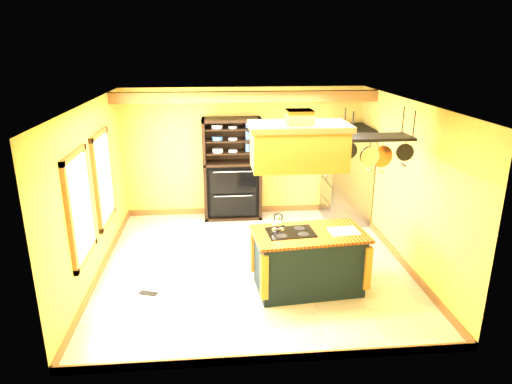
{
  "coord_description": "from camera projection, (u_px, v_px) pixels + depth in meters",
  "views": [
    {
      "loc": [
        -0.58,
        -6.88,
        3.56
      ],
      "look_at": [
        0.06,
        0.3,
        1.18
      ],
      "focal_mm": 32.0,
      "sensor_mm": 36.0,
      "label": 1
    }
  ],
  "objects": [
    {
      "name": "range_hood",
      "position": [
        299.0,
        144.0,
        6.21
      ],
      "size": [
        1.36,
        0.77,
        0.8
      ],
      "color": "#BB782E",
      "rests_on": "ceiling"
    },
    {
      "name": "ceiling_beam",
      "position": [
        246.0,
        97.0,
        8.47
      ],
      "size": [
        5.0,
        0.15,
        0.2
      ],
      "primitive_type": "cube",
      "color": "olive",
      "rests_on": "ceiling"
    },
    {
      "name": "wall_front",
      "position": [
        273.0,
        259.0,
        4.89
      ],
      "size": [
        5.0,
        0.02,
        2.7
      ],
      "primitive_type": "cube",
      "color": "gold",
      "rests_on": "floor"
    },
    {
      "name": "wall_left",
      "position": [
        93.0,
        192.0,
        7.04
      ],
      "size": [
        0.02,
        5.0,
        2.7
      ],
      "primitive_type": "cube",
      "color": "gold",
      "rests_on": "floor"
    },
    {
      "name": "refrigerator",
      "position": [
        346.0,
        176.0,
        9.35
      ],
      "size": [
        0.83,
        0.98,
        1.92
      ],
      "color": "gray",
      "rests_on": "floor"
    },
    {
      "name": "floor_register",
      "position": [
        148.0,
        293.0,
        6.78
      ],
      "size": [
        0.3,
        0.2,
        0.01
      ],
      "primitive_type": "cube",
      "rotation": [
        0.0,
        0.0,
        -0.33
      ],
      "color": "black",
      "rests_on": "floor"
    },
    {
      "name": "floor",
      "position": [
        254.0,
        264.0,
        7.67
      ],
      "size": [
        5.0,
        5.0,
        0.0
      ],
      "primitive_type": "plane",
      "color": "beige",
      "rests_on": "ground"
    },
    {
      "name": "ceiling",
      "position": [
        254.0,
        102.0,
        6.83
      ],
      "size": [
        5.0,
        5.0,
        0.0
      ],
      "primitive_type": "plane",
      "rotation": [
        3.14,
        0.0,
        0.0
      ],
      "color": "white",
      "rests_on": "wall_back"
    },
    {
      "name": "window_near",
      "position": [
        80.0,
        207.0,
        6.27
      ],
      "size": [
        0.06,
        1.06,
        1.56
      ],
      "color": "olive",
      "rests_on": "wall_left"
    },
    {
      "name": "window_far",
      "position": [
        104.0,
        178.0,
        7.6
      ],
      "size": [
        0.06,
        1.06,
        1.56
      ],
      "color": "olive",
      "rests_on": "wall_left"
    },
    {
      "name": "wall_right",
      "position": [
        406.0,
        184.0,
        7.46
      ],
      "size": [
        0.02,
        5.0,
        2.7
      ],
      "primitive_type": "cube",
      "color": "gold",
      "rests_on": "floor"
    },
    {
      "name": "kitchen_island",
      "position": [
        308.0,
        260.0,
        6.78
      ],
      "size": [
        1.71,
        1.06,
        1.11
      ],
      "rotation": [
        0.0,
        0.0,
        0.09
      ],
      "color": "black",
      "rests_on": "floor"
    },
    {
      "name": "pot_rack",
      "position": [
        377.0,
        143.0,
        6.31
      ],
      "size": [
        0.99,
        0.46,
        0.84
      ],
      "color": "black",
      "rests_on": "ceiling"
    },
    {
      "name": "wall_back",
      "position": [
        244.0,
        152.0,
        9.62
      ],
      "size": [
        5.0,
        0.02,
        2.7
      ],
      "primitive_type": "cube",
      "color": "gold",
      "rests_on": "floor"
    },
    {
      "name": "hutch",
      "position": [
        232.0,
        179.0,
        9.54
      ],
      "size": [
        1.19,
        0.55,
        2.11
      ],
      "color": "black",
      "rests_on": "floor"
    }
  ]
}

